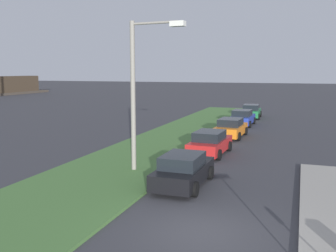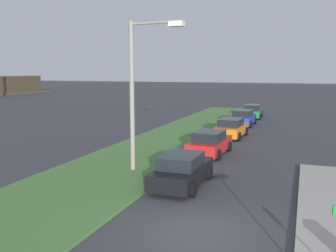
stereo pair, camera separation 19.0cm
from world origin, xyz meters
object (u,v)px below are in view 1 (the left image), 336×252
at_px(parked_car_red, 210,143).
at_px(parked_car_green, 251,111).
at_px(streetlight, 139,86).
at_px(parked_car_black, 183,170).
at_px(parked_car_orange, 231,128).
at_px(parked_car_blue, 242,118).

height_order(parked_car_red, parked_car_green, same).
height_order(parked_car_green, streetlight, streetlight).
xyz_separation_m(parked_car_black, parked_car_green, (26.06, 0.31, 0.00)).
bearing_deg(parked_car_orange, streetlight, 170.67).
bearing_deg(streetlight, parked_car_orange, -11.96).
distance_m(parked_car_orange, streetlight, 12.61).
bearing_deg(parked_car_red, parked_car_blue, 2.45).
distance_m(parked_car_red, parked_car_green, 19.35).
xyz_separation_m(parked_car_blue, parked_car_green, (6.04, -0.06, 0.00)).
relative_size(parked_car_red, parked_car_blue, 1.01).
bearing_deg(parked_car_black, parked_car_green, 1.04).
bearing_deg(parked_car_orange, parked_car_green, 2.91).
xyz_separation_m(parked_car_black, parked_car_red, (6.71, 0.36, 0.00)).
xyz_separation_m(parked_car_red, streetlight, (-5.25, 2.38, 3.67)).
height_order(parked_car_red, parked_car_blue, same).
height_order(parked_car_red, streetlight, streetlight).
relative_size(parked_car_orange, parked_car_blue, 1.01).
xyz_separation_m(parked_car_black, parked_car_orange, (13.26, 0.25, 0.00)).
distance_m(parked_car_black, parked_car_blue, 20.03).
bearing_deg(parked_car_red, parked_car_orange, 1.42).
relative_size(parked_car_orange, streetlight, 0.58).
xyz_separation_m(parked_car_orange, streetlight, (-11.80, 2.50, 3.67)).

